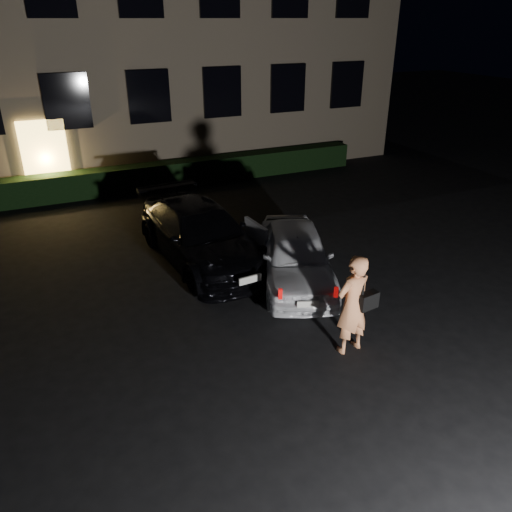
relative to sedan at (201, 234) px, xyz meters
name	(u,v)px	position (x,y,z in m)	size (l,w,h in m)	color
ground	(311,353)	(0.53, -4.37, -0.68)	(80.00, 80.00, 0.00)	black
hedge	(159,175)	(0.53, 6.13, -0.26)	(15.00, 0.70, 0.85)	black
sedan	(201,234)	(0.00, 0.00, 0.00)	(2.35, 4.90, 1.37)	black
hatch	(296,255)	(1.55, -1.88, -0.05)	(2.73, 4.02, 1.27)	white
man	(353,304)	(1.20, -4.56, 0.25)	(0.81, 0.54, 1.86)	#DF8A57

